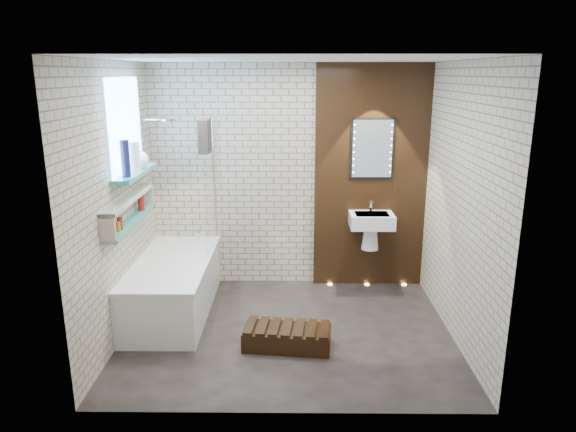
{
  "coord_description": "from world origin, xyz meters",
  "views": [
    {
      "loc": [
        0.05,
        -4.74,
        2.49
      ],
      "look_at": [
        0.0,
        0.15,
        1.15
      ],
      "focal_mm": 32.78,
      "sensor_mm": 36.0,
      "label": 1
    }
  ],
  "objects_px": {
    "bath_screen": "(209,187)",
    "bathtub": "(173,286)",
    "led_mirror": "(372,149)",
    "washbasin": "(371,225)",
    "walnut_step": "(287,338)"
  },
  "relations": [
    {
      "from": "bath_screen",
      "to": "bathtub",
      "type": "bearing_deg",
      "value": -128.9
    },
    {
      "from": "bathtub",
      "to": "bath_screen",
      "type": "bearing_deg",
      "value": 51.1
    },
    {
      "from": "led_mirror",
      "to": "bathtub",
      "type": "bearing_deg",
      "value": -160.22
    },
    {
      "from": "bath_screen",
      "to": "washbasin",
      "type": "bearing_deg",
      "value": 5.78
    },
    {
      "from": "walnut_step",
      "to": "bath_screen",
      "type": "bearing_deg",
      "value": 126.07
    },
    {
      "from": "bath_screen",
      "to": "washbasin",
      "type": "height_order",
      "value": "bath_screen"
    },
    {
      "from": "bath_screen",
      "to": "led_mirror",
      "type": "relative_size",
      "value": 2.0
    },
    {
      "from": "bathtub",
      "to": "walnut_step",
      "type": "height_order",
      "value": "bathtub"
    },
    {
      "from": "bath_screen",
      "to": "washbasin",
      "type": "distance_m",
      "value": 1.89
    },
    {
      "from": "washbasin",
      "to": "walnut_step",
      "type": "relative_size",
      "value": 0.72
    },
    {
      "from": "led_mirror",
      "to": "washbasin",
      "type": "bearing_deg",
      "value": -90.0
    },
    {
      "from": "bathtub",
      "to": "washbasin",
      "type": "relative_size",
      "value": 3.0
    },
    {
      "from": "walnut_step",
      "to": "bathtub",
      "type": "bearing_deg",
      "value": 148.45
    },
    {
      "from": "washbasin",
      "to": "led_mirror",
      "type": "relative_size",
      "value": 0.83
    },
    {
      "from": "bath_screen",
      "to": "washbasin",
      "type": "relative_size",
      "value": 2.41
    }
  ]
}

